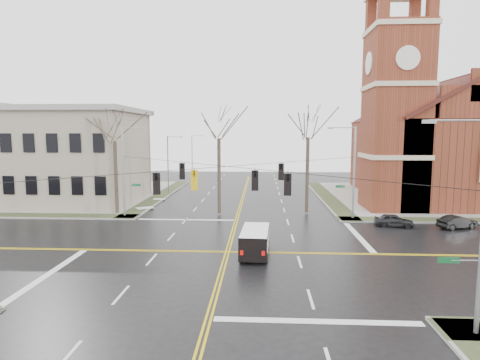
{
  "coord_description": "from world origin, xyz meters",
  "views": [
    {
      "loc": [
        2.39,
        -28.04,
        8.56
      ],
      "look_at": [
        0.6,
        6.0,
        4.53
      ],
      "focal_mm": 30.0,
      "sensor_mm": 36.0,
      "label": 1
    }
  ],
  "objects_px": {
    "signal_pole_se": "(479,222)",
    "tree_ne": "(308,132)",
    "streetlight_north_a": "(169,162)",
    "tree_nw_near": "(219,133)",
    "signal_pole_ne": "(352,170)",
    "tree_nw_far": "(115,136)",
    "church": "(436,134)",
    "streetlight_north_b": "(193,154)",
    "parked_car_a": "(394,220)",
    "signal_pole_nw": "(125,169)",
    "cargo_van": "(255,239)",
    "parked_car_b": "(457,222)"
  },
  "relations": [
    {
      "from": "church",
      "to": "streetlight_north_a",
      "type": "bearing_deg",
      "value": 174.81
    },
    {
      "from": "streetlight_north_b",
      "to": "tree_ne",
      "type": "xyz_separation_m",
      "value": [
        17.92,
        -33.8,
        4.14
      ]
    },
    {
      "from": "signal_pole_ne",
      "to": "tree_ne",
      "type": "distance_m",
      "value": 6.09
    },
    {
      "from": "streetlight_north_b",
      "to": "signal_pole_ne",
      "type": "bearing_deg",
      "value": -58.95
    },
    {
      "from": "cargo_van",
      "to": "tree_ne",
      "type": "distance_m",
      "value": 17.32
    },
    {
      "from": "streetlight_north_a",
      "to": "tree_nw_near",
      "type": "distance_m",
      "value": 17.7
    },
    {
      "from": "signal_pole_nw",
      "to": "cargo_van",
      "type": "distance_m",
      "value": 18.34
    },
    {
      "from": "signal_pole_nw",
      "to": "tree_nw_far",
      "type": "distance_m",
      "value": 3.78
    },
    {
      "from": "streetlight_north_a",
      "to": "cargo_van",
      "type": "height_order",
      "value": "streetlight_north_a"
    },
    {
      "from": "signal_pole_se",
      "to": "parked_car_a",
      "type": "relative_size",
      "value": 2.63
    },
    {
      "from": "tree_nw_near",
      "to": "church",
      "type": "bearing_deg",
      "value": 23.58
    },
    {
      "from": "parked_car_a",
      "to": "tree_ne",
      "type": "relative_size",
      "value": 0.29
    },
    {
      "from": "parked_car_a",
      "to": "parked_car_b",
      "type": "height_order",
      "value": "parked_car_b"
    },
    {
      "from": "tree_nw_near",
      "to": "signal_pole_ne",
      "type": "bearing_deg",
      "value": -6.96
    },
    {
      "from": "signal_pole_nw",
      "to": "streetlight_north_b",
      "type": "distance_m",
      "value": 36.51
    },
    {
      "from": "cargo_van",
      "to": "signal_pole_se",
      "type": "bearing_deg",
      "value": -46.86
    },
    {
      "from": "cargo_van",
      "to": "tree_nw_far",
      "type": "relative_size",
      "value": 0.43
    },
    {
      "from": "signal_pole_se",
      "to": "tree_nw_far",
      "type": "relative_size",
      "value": 0.8
    },
    {
      "from": "streetlight_north_a",
      "to": "cargo_van",
      "type": "distance_m",
      "value": 31.35
    },
    {
      "from": "streetlight_north_a",
      "to": "parked_car_b",
      "type": "bearing_deg",
      "value": -32.91
    },
    {
      "from": "signal_pole_se",
      "to": "signal_pole_nw",
      "type": "bearing_deg",
      "value": 134.55
    },
    {
      "from": "signal_pole_nw",
      "to": "signal_pole_se",
      "type": "bearing_deg",
      "value": -45.45
    },
    {
      "from": "church",
      "to": "tree_ne",
      "type": "xyz_separation_m",
      "value": [
        -17.5,
        -10.58,
        0.17
      ]
    },
    {
      "from": "signal_pole_se",
      "to": "signal_pole_ne",
      "type": "bearing_deg",
      "value": 90.0
    },
    {
      "from": "parked_car_b",
      "to": "tree_nw_near",
      "type": "bearing_deg",
      "value": 57.69
    },
    {
      "from": "signal_pole_se",
      "to": "tree_ne",
      "type": "xyz_separation_m",
      "value": [
        -4.06,
        25.7,
        3.66
      ]
    },
    {
      "from": "signal_pole_nw",
      "to": "streetlight_north_a",
      "type": "bearing_deg",
      "value": 87.68
    },
    {
      "from": "streetlight_north_b",
      "to": "tree_nw_near",
      "type": "height_order",
      "value": "tree_nw_near"
    },
    {
      "from": "streetlight_north_a",
      "to": "streetlight_north_b",
      "type": "height_order",
      "value": "same"
    },
    {
      "from": "parked_car_a",
      "to": "parked_car_b",
      "type": "xyz_separation_m",
      "value": [
        5.47,
        -0.46,
        0.01
      ]
    },
    {
      "from": "church",
      "to": "tree_nw_near",
      "type": "xyz_separation_m",
      "value": [
        -26.72,
        -11.66,
        0.08
      ]
    },
    {
      "from": "tree_nw_near",
      "to": "tree_ne",
      "type": "relative_size",
      "value": 0.99
    },
    {
      "from": "signal_pole_ne",
      "to": "tree_nw_far",
      "type": "bearing_deg",
      "value": 176.85
    },
    {
      "from": "streetlight_north_a",
      "to": "tree_nw_near",
      "type": "bearing_deg",
      "value": -59.69
    },
    {
      "from": "church",
      "to": "streetlight_north_a",
      "type": "distance_m",
      "value": 35.78
    },
    {
      "from": "cargo_van",
      "to": "church",
      "type": "bearing_deg",
      "value": 50.94
    },
    {
      "from": "streetlight_north_b",
      "to": "tree_nw_near",
      "type": "xyz_separation_m",
      "value": [
        8.7,
        -34.88,
        4.05
      ]
    },
    {
      "from": "church",
      "to": "tree_ne",
      "type": "height_order",
      "value": "church"
    },
    {
      "from": "signal_pole_nw",
      "to": "parked_car_a",
      "type": "xyz_separation_m",
      "value": [
        25.88,
        -2.9,
        -4.37
      ]
    },
    {
      "from": "streetlight_north_a",
      "to": "signal_pole_ne",
      "type": "bearing_deg",
      "value": -36.9
    },
    {
      "from": "signal_pole_se",
      "to": "tree_ne",
      "type": "relative_size",
      "value": 0.76
    },
    {
      "from": "streetlight_north_a",
      "to": "streetlight_north_b",
      "type": "xyz_separation_m",
      "value": [
        0.0,
        20.0,
        0.0
      ]
    },
    {
      "from": "signal_pole_nw",
      "to": "tree_nw_far",
      "type": "xyz_separation_m",
      "value": [
        -1.42,
        1.32,
        3.24
      ]
    },
    {
      "from": "tree_nw_far",
      "to": "signal_pole_ne",
      "type": "bearing_deg",
      "value": -3.15
    },
    {
      "from": "streetlight_north_b",
      "to": "cargo_van",
      "type": "height_order",
      "value": "streetlight_north_b"
    },
    {
      "from": "signal_pole_ne",
      "to": "parked_car_a",
      "type": "bearing_deg",
      "value": -41.85
    },
    {
      "from": "signal_pole_nw",
      "to": "tree_nw_far",
      "type": "relative_size",
      "value": 0.8
    },
    {
      "from": "parked_car_b",
      "to": "tree_nw_far",
      "type": "bearing_deg",
      "value": 62.32
    },
    {
      "from": "signal_pole_ne",
      "to": "tree_ne",
      "type": "height_order",
      "value": "tree_ne"
    },
    {
      "from": "cargo_van",
      "to": "parked_car_a",
      "type": "relative_size",
      "value": 1.43
    }
  ]
}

